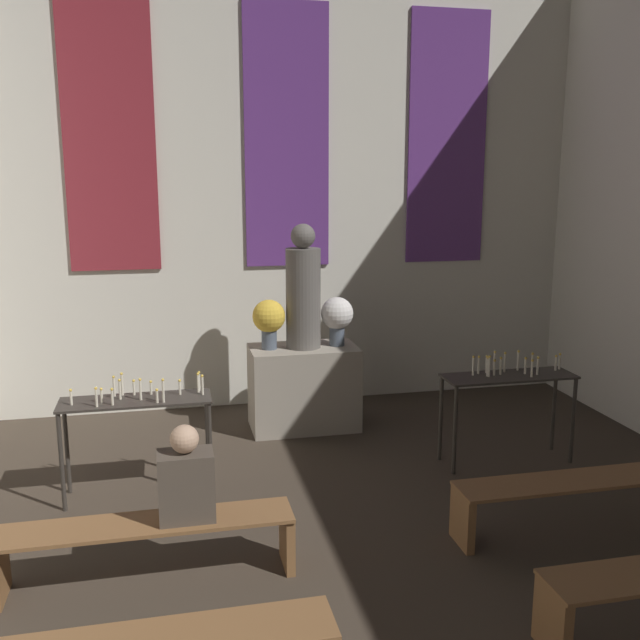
# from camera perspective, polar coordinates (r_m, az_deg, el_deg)

# --- Properties ---
(wall_back) EXTENTS (6.97, 0.16, 5.08)m
(wall_back) POSITION_cam_1_polar(r_m,az_deg,el_deg) (8.17, -2.73, 11.02)
(wall_back) COLOR silver
(wall_back) RESTS_ON ground_plane
(altar) EXTENTS (1.12, 0.63, 0.88)m
(altar) POSITION_cam_1_polar(r_m,az_deg,el_deg) (7.55, -1.32, -5.41)
(altar) COLOR gray
(altar) RESTS_ON ground_plane
(statue) EXTENTS (0.36, 0.36, 1.28)m
(statue) POSITION_cam_1_polar(r_m,az_deg,el_deg) (7.31, -1.35, 2.26)
(statue) COLOR #5B5651
(statue) RESTS_ON altar
(flower_vase_left) EXTENTS (0.34, 0.34, 0.51)m
(flower_vase_left) POSITION_cam_1_polar(r_m,az_deg,el_deg) (7.30, -4.11, 0.09)
(flower_vase_left) COLOR #4C5666
(flower_vase_left) RESTS_ON altar
(flower_vase_right) EXTENTS (0.34, 0.34, 0.51)m
(flower_vase_right) POSITION_cam_1_polar(r_m,az_deg,el_deg) (7.44, 1.37, 0.33)
(flower_vase_right) COLOR #4C5666
(flower_vase_right) RESTS_ON altar
(candle_rack_left) EXTENTS (1.22, 0.39, 1.04)m
(candle_rack_left) POSITION_cam_1_polar(r_m,az_deg,el_deg) (6.09, -14.45, -7.26)
(candle_rack_left) COLOR #332D28
(candle_rack_left) RESTS_ON ground_plane
(candle_rack_right) EXTENTS (1.22, 0.39, 1.04)m
(candle_rack_right) POSITION_cam_1_polar(r_m,az_deg,el_deg) (6.81, 14.83, -5.25)
(candle_rack_right) COLOR #332D28
(candle_rack_right) RESTS_ON ground_plane
(pew_back_left) EXTENTS (1.90, 0.36, 0.42)m
(pew_back_left) POSITION_cam_1_polar(r_m,az_deg,el_deg) (5.00, -13.57, -16.59)
(pew_back_left) COLOR brown
(pew_back_left) RESTS_ON ground_plane
(pew_back_right) EXTENTS (1.90, 0.36, 0.42)m
(pew_back_right) POSITION_cam_1_polar(r_m,az_deg,el_deg) (5.80, 19.94, -12.87)
(pew_back_right) COLOR brown
(pew_back_right) RESTS_ON ground_plane
(person_seated) EXTENTS (0.36, 0.24, 0.64)m
(person_seated) POSITION_cam_1_polar(r_m,az_deg,el_deg) (4.83, -10.67, -12.41)
(person_seated) COLOR #4C4238
(person_seated) RESTS_ON pew_back_left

